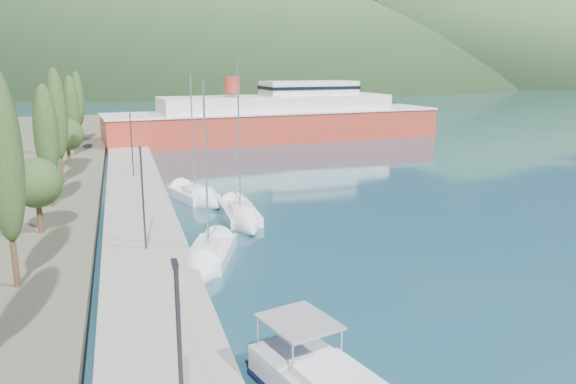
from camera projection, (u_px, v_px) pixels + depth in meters
name	position (u px, v px, depth m)	size (l,w,h in m)	color
ground	(162.00, 113.00, 135.49)	(1400.00, 1400.00, 0.00)	#1C4555
quay	(138.00, 205.00, 45.13)	(5.00, 88.00, 0.80)	gray
hills_far	(250.00, 3.00, 622.77)	(1480.00, 900.00, 180.00)	slate
hills_near	(274.00, 8.00, 387.81)	(1010.00, 520.00, 115.00)	#33502B
tree_row	(53.00, 132.00, 47.08)	(3.44, 65.15, 10.69)	#47301E
lamp_posts	(142.00, 191.00, 33.54)	(0.15, 43.93, 6.06)	#2D2D33
sailboat_near	(204.00, 266.00, 31.81)	(4.98, 8.31, 11.47)	silver
sailboat_mid	(245.00, 221.00, 40.92)	(2.72, 9.15, 13.04)	silver
sailboat_far	(202.00, 200.00, 47.21)	(4.66, 8.34, 11.68)	silver
ferry	(279.00, 120.00, 86.24)	(52.32, 15.70, 10.23)	#A73123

